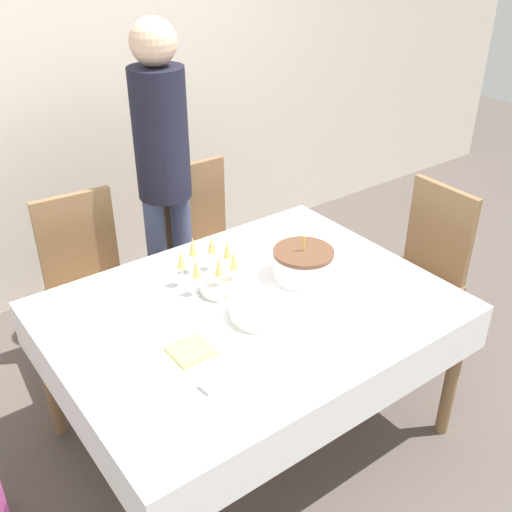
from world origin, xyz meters
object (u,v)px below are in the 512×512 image
Objects in this scene: dining_chair_far_left at (89,279)px; champagne_tray at (209,267)px; plate_stack_dessert at (222,287)px; person_standing at (163,157)px; dining_chair_right_end at (421,266)px; dining_chair_far_right at (205,239)px; birthday_cake at (303,263)px; plate_stack_main at (261,310)px.

dining_chair_far_left is 2.52× the size of champagne_tray.
person_standing is at bearing 77.60° from plate_stack_dessert.
dining_chair_right_end reaches higher than plate_stack_dessert.
dining_chair_far_right is at bearing 129.35° from dining_chair_right_end.
birthday_cake reaches higher than champagne_tray.
champagne_tray is at bearing 150.57° from birthday_cake.
champagne_tray is 0.11m from plate_stack_dessert.
dining_chair_far_left is 1.00× the size of dining_chair_right_end.
dining_chair_far_right is at bearing 0.03° from dining_chair_far_left.
plate_stack_dessert is (0.01, -0.09, -0.06)m from champagne_tray.
dining_chair_far_left is at bearing 108.47° from plate_stack_main.
person_standing is at bearing 101.19° from birthday_cake.
champagne_tray reaches higher than plate_stack_dessert.
dining_chair_far_left is at bearing -179.97° from dining_chair_far_right.
birthday_cake is (0.67, -0.89, 0.28)m from dining_chair_far_left.
person_standing reaches higher than plate_stack_main.
person_standing is (-0.98, 0.96, 0.54)m from dining_chair_right_end.
plate_stack_dessert is (-0.36, 0.11, -0.05)m from birthday_cake.
plate_stack_dessert is at bearing 96.36° from plate_stack_main.
birthday_cake reaches higher than plate_stack_dessert.
dining_chair_right_end is at bearing 4.30° from plate_stack_main.
birthday_cake is 1.03× the size of plate_stack_main.
person_standing is (0.15, 1.04, 0.30)m from plate_stack_main.
plate_stack_main is at bearing -84.13° from champagne_tray.
dining_chair_far_left is 0.71m from dining_chair_far_right.
champagne_tray is 0.34m from plate_stack_main.
plate_stack_main is (-0.37, -1.02, 0.24)m from dining_chair_far_right.
plate_stack_main is at bearing -175.70° from dining_chair_right_end.
dining_chair_right_end is at bearing -12.07° from champagne_tray.
plate_stack_dessert is at bearing -68.04° from dining_chair_far_left.
birthday_cake is 0.42m from champagne_tray.
dining_chair_right_end is 1.16m from plate_stack_main.
plate_stack_dessert is at bearing -102.40° from person_standing.
birthday_cake is 1.34× the size of plate_stack_dessert.
dining_chair_far_left is at bearing 147.58° from dining_chair_right_end.
birthday_cake is at bearing -53.06° from dining_chair_far_left.
plate_stack_main is at bearing -158.57° from birthday_cake.
dining_chair_right_end is 0.54× the size of person_standing.
champagne_tray is (-1.17, 0.25, 0.29)m from dining_chair_right_end.
dining_chair_far_right is at bearing 63.28° from plate_stack_dessert.
champagne_tray is (-0.40, -0.69, 0.29)m from dining_chair_far_right.
dining_chair_far_left is 4.68× the size of plate_stack_dessert.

